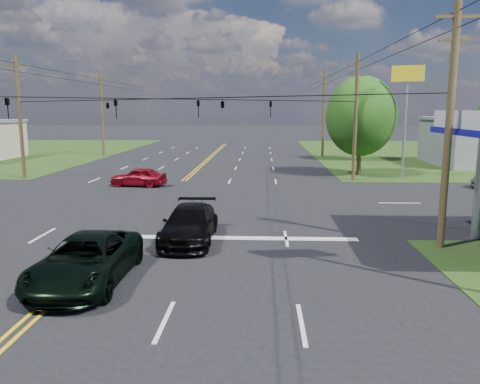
# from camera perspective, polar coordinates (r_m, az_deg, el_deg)

# --- Properties ---
(ground) EXTENTS (280.00, 280.00, 0.00)m
(ground) POSITION_cam_1_polar(r_m,az_deg,el_deg) (28.29, -9.50, -1.11)
(ground) COLOR black
(ground) RESTS_ON ground
(stop_bar) EXTENTS (10.00, 0.50, 0.02)m
(stop_bar) POSITION_cam_1_polar(r_m,az_deg,el_deg) (19.89, -0.16, -5.68)
(stop_bar) COLOR silver
(stop_bar) RESTS_ON ground
(pole_se) EXTENTS (1.60, 0.28, 9.50)m
(pole_se) POSITION_cam_1_polar(r_m,az_deg,el_deg) (19.45, 24.16, 7.79)
(pole_se) COLOR #48391E
(pole_se) RESTS_ON ground
(pole_nw) EXTENTS (1.60, 0.28, 9.50)m
(pole_nw) POSITION_cam_1_polar(r_m,az_deg,el_deg) (40.81, -25.25, 8.39)
(pole_nw) COLOR #48391E
(pole_nw) RESTS_ON ground
(pole_ne) EXTENTS (1.60, 0.28, 9.50)m
(pole_ne) POSITION_cam_1_polar(r_m,az_deg,el_deg) (36.81, 13.92, 8.97)
(pole_ne) COLOR #48391E
(pole_ne) RESTS_ON ground
(pole_left_far) EXTENTS (1.60, 0.28, 10.00)m
(pole_left_far) POSITION_cam_1_polar(r_m,az_deg,el_deg) (58.30, -16.48, 9.36)
(pole_left_far) COLOR #48391E
(pole_left_far) RESTS_ON ground
(pole_right_far) EXTENTS (1.60, 0.28, 10.00)m
(pole_right_far) POSITION_cam_1_polar(r_m,az_deg,el_deg) (55.58, 10.15, 9.60)
(pole_right_far) COLOR #48391E
(pole_right_far) RESTS_ON ground
(span_wire_signals) EXTENTS (26.00, 18.00, 1.13)m
(span_wire_signals) POSITION_cam_1_polar(r_m,az_deg,el_deg) (27.79, -9.86, 11.12)
(span_wire_signals) COLOR black
(span_wire_signals) RESTS_ON ground
(power_lines) EXTENTS (26.04, 100.00, 0.64)m
(power_lines) POSITION_cam_1_polar(r_m,az_deg,el_deg) (26.03, -11.03, 16.93)
(power_lines) COLOR black
(power_lines) RESTS_ON ground
(tree_right_a) EXTENTS (5.70, 5.70, 8.18)m
(tree_right_a) POSITION_cam_1_polar(r_m,az_deg,el_deg) (39.95, 14.51, 8.93)
(tree_right_a) COLOR #48391E
(tree_right_a) RESTS_ON ground
(tree_right_b) EXTENTS (4.94, 4.94, 7.09)m
(tree_right_b) POSITION_cam_1_polar(r_m,az_deg,el_deg) (52.21, 14.53, 8.38)
(tree_right_b) COLOR #48391E
(tree_right_b) RESTS_ON ground
(pickup_dkgreen) EXTENTS (2.48, 5.35, 1.49)m
(pickup_dkgreen) POSITION_cam_1_polar(r_m,az_deg,el_deg) (15.50, -18.25, -7.89)
(pickup_dkgreen) COLOR black
(pickup_dkgreen) RESTS_ON ground
(suv_black) EXTENTS (2.04, 4.99, 1.45)m
(suv_black) POSITION_cam_1_polar(r_m,az_deg,el_deg) (19.42, -6.16, -3.91)
(suv_black) COLOR black
(suv_black) RESTS_ON ground
(sedan_red) EXTENTS (4.06, 1.94, 1.34)m
(sedan_red) POSITION_cam_1_polar(r_m,az_deg,el_deg) (34.12, -12.27, 1.82)
(sedan_red) COLOR maroon
(sedan_red) RESTS_ON ground
(polesign_ne) EXTENTS (2.37, 0.88, 8.71)m
(polesign_ne) POSITION_cam_1_polar(r_m,az_deg,el_deg) (38.76, 19.69, 11.63)
(polesign_ne) COLOR #A5A5AA
(polesign_ne) RESTS_ON ground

